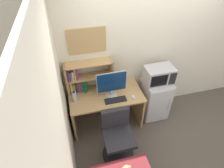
{
  "coord_description": "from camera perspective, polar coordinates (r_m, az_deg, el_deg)",
  "views": [
    {
      "loc": [
        -1.39,
        -2.62,
        2.95
      ],
      "look_at": [
        -0.81,
        -0.36,
        1.0
      ],
      "focal_mm": 29.54,
      "sensor_mm": 36.0,
      "label": 1
    }
  ],
  "objects": [
    {
      "name": "wall_left",
      "position": [
        1.96,
        -14.98,
        -20.05
      ],
      "size": [
        0.04,
        4.4,
        2.6
      ],
      "primitive_type": "cube",
      "color": "silver",
      "rests_on": "ground_plane"
    },
    {
      "name": "mini_fridge",
      "position": [
        3.73,
        12.94,
        -4.2
      ],
      "size": [
        0.49,
        0.54,
        0.84
      ],
      "color": "silver",
      "rests_on": "ground_plane"
    },
    {
      "name": "computer_mouse",
      "position": [
        3.18,
        6.57,
        -3.94
      ],
      "size": [
        0.06,
        0.09,
        0.03
      ],
      "primitive_type": "ellipsoid",
      "color": "silver",
      "rests_on": "desk"
    },
    {
      "name": "wall_back",
      "position": [
        3.59,
        17.77,
        10.58
      ],
      "size": [
        6.4,
        0.04,
        2.6
      ],
      "primitive_type": "cube",
      "color": "silver",
      "rests_on": "ground_plane"
    },
    {
      "name": "desk",
      "position": [
        3.37,
        -1.79,
        -6.15
      ],
      "size": [
        1.28,
        0.66,
        0.75
      ],
      "color": "tan",
      "rests_on": "ground_plane"
    },
    {
      "name": "keyboard",
      "position": [
        3.1,
        1.12,
        -4.99
      ],
      "size": [
        0.37,
        0.13,
        0.02
      ],
      "primitive_type": "cube",
      "color": "black",
      "rests_on": "desk"
    },
    {
      "name": "desk_chair",
      "position": [
        3.06,
        1.75,
        -16.42
      ],
      "size": [
        0.53,
        0.53,
        0.91
      ],
      "color": "black",
      "rests_on": "ground_plane"
    },
    {
      "name": "hutch_bookshelf",
      "position": [
        3.17,
        -9.11,
        1.92
      ],
      "size": [
        0.79,
        0.23,
        0.57
      ],
      "color": "tan",
      "rests_on": "desk"
    },
    {
      "name": "wall_corkboard",
      "position": [
        2.93,
        -7.77,
        13.13
      ],
      "size": [
        0.59,
        0.02,
        0.41
      ],
      "primitive_type": "cube",
      "color": "tan"
    },
    {
      "name": "water_bottle",
      "position": [
        3.11,
        -11.5,
        -3.82
      ],
      "size": [
        0.07,
        0.07,
        0.2
      ],
      "color": "silver",
      "rests_on": "desk"
    },
    {
      "name": "microwave",
      "position": [
        3.37,
        14.31,
        2.78
      ],
      "size": [
        0.51,
        0.33,
        0.29
      ],
      "color": "#ADADB2",
      "rests_on": "mini_fridge"
    },
    {
      "name": "monitor",
      "position": [
        3.03,
        -0.11,
        0.2
      ],
      "size": [
        0.51,
        0.2,
        0.48
      ],
      "color": "#B7B7BC",
      "rests_on": "desk"
    }
  ]
}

